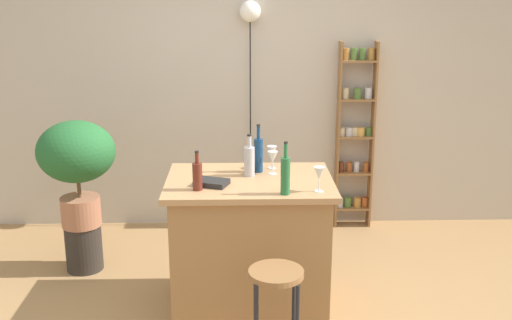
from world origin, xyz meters
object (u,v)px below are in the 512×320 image
object	(u,v)px
spice_shelf	(355,135)
wine_glass_right	(272,153)
potted_plant	(77,159)
bar_stool	(276,296)
bottle_soda_blue	(285,175)
wine_glass_left	(319,174)
bottle_olive_oil	(249,160)
bottle_vinegar	(197,175)
bottle_wine_red	(258,154)
wine_glass_center	(273,158)
cookbook	(212,183)
plant_stool	(84,247)
pendant_globe_light	(250,16)

from	to	relation	value
spice_shelf	wine_glass_right	size ratio (longest dim) A/B	10.60
potted_plant	spice_shelf	bearing A→B (deg)	21.14
bar_stool	bottle_soda_blue	distance (m)	0.75
bar_stool	wine_glass_left	world-z (taller)	wine_glass_left
bottle_olive_oil	bar_stool	bearing A→B (deg)	-80.22
bottle_vinegar	wine_glass_left	distance (m)	0.78
bar_stool	bottle_wine_red	bearing A→B (deg)	94.70
wine_glass_center	cookbook	bearing A→B (deg)	-150.03
plant_stool	wine_glass_left	world-z (taller)	wine_glass_left
bottle_wine_red	bottle_vinegar	bearing A→B (deg)	-135.81
bottle_wine_red	bar_stool	bearing A→B (deg)	-85.30
bottle_soda_blue	pendant_globe_light	distance (m)	2.06
bottle_wine_red	bottle_soda_blue	bearing A→B (deg)	-72.50
spice_shelf	cookbook	distance (m)	2.05
bottle_vinegar	bottle_wine_red	xyz separation A→B (m)	(0.40, 0.39, 0.03)
spice_shelf	bottle_soda_blue	xyz separation A→B (m)	(-0.78, -1.82, 0.18)
pendant_globe_light	bottle_vinegar	bearing A→B (deg)	-101.89
plant_stool	bottle_wine_red	size ratio (longest dim) A/B	1.10
spice_shelf	bottle_olive_oil	size ratio (longest dim) A/B	5.90
plant_stool	wine_glass_right	xyz separation A→B (m)	(1.49, -0.35, 0.87)
spice_shelf	plant_stool	distance (m)	2.59
wine_glass_center	pendant_globe_light	size ratio (longest dim) A/B	0.08
plant_stool	pendant_globe_light	distance (m)	2.41
wine_glass_left	bottle_vinegar	bearing A→B (deg)	176.04
bottle_wine_red	wine_glass_right	bearing A→B (deg)	41.08
bottle_olive_oil	wine_glass_left	world-z (taller)	bottle_olive_oil
bottle_wine_red	pendant_globe_light	bearing A→B (deg)	91.38
bar_stool	potted_plant	world-z (taller)	potted_plant
plant_stool	potted_plant	size ratio (longest dim) A/B	0.45
bottle_soda_blue	bottle_vinegar	bearing A→B (deg)	170.08
bottle_vinegar	cookbook	world-z (taller)	bottle_vinegar
wine_glass_left	spice_shelf	bearing A→B (deg)	72.50
wine_glass_center	wine_glass_right	bearing A→B (deg)	89.14
plant_stool	potted_plant	world-z (taller)	potted_plant
potted_plant	wine_glass_center	distance (m)	1.57
potted_plant	bottle_olive_oil	xyz separation A→B (m)	(1.32, -0.53, 0.13)
cookbook	wine_glass_center	bearing A→B (deg)	49.94
bar_stool	bottle_olive_oil	bearing A→B (deg)	99.78
bottle_soda_blue	bottle_olive_oil	distance (m)	0.45
bottle_wine_red	pendant_globe_light	xyz separation A→B (m)	(-0.03, 1.36, 0.88)
spice_shelf	pendant_globe_light	size ratio (longest dim) A/B	0.83
bottle_soda_blue	bottle_wine_red	bearing A→B (deg)	107.50
spice_shelf	wine_glass_center	bearing A→B (deg)	-121.03
wine_glass_left	wine_glass_center	xyz separation A→B (m)	(-0.28, 0.39, 0.00)
bar_stool	bottle_vinegar	world-z (taller)	bottle_vinegar
bottle_wine_red	spice_shelf	bearing A→B (deg)	55.01
wine_glass_left	cookbook	world-z (taller)	wine_glass_left
wine_glass_right	pendant_globe_light	world-z (taller)	pendant_globe_light
spice_shelf	bottle_wine_red	world-z (taller)	spice_shelf
bottle_vinegar	wine_glass_center	size ratio (longest dim) A/B	1.58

